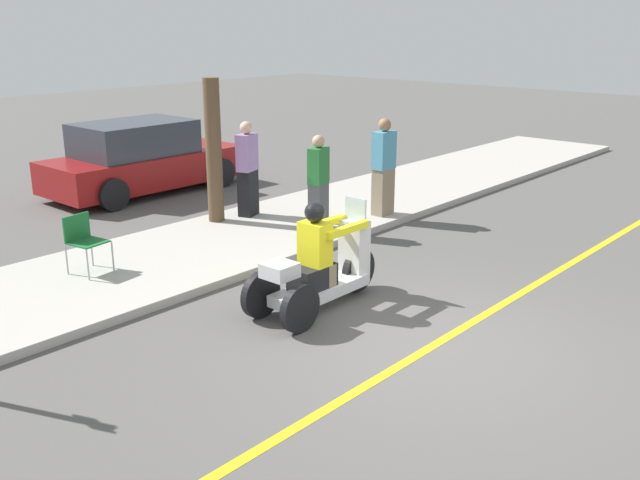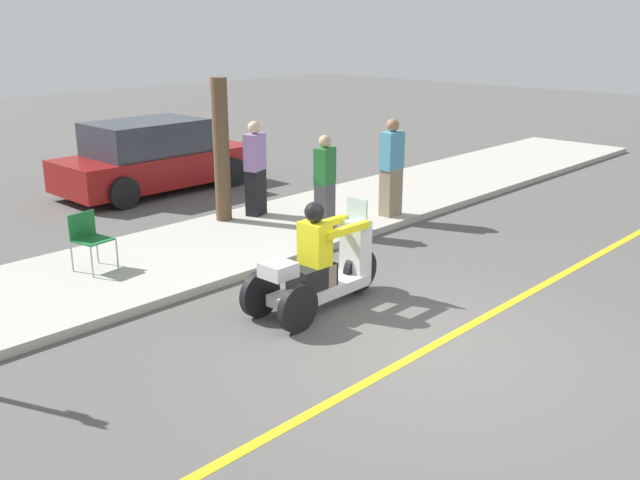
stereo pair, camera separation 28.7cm
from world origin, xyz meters
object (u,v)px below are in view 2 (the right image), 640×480
object	(u,v)px
spectator_by_tree	(325,184)
parked_car_lot_center	(153,158)
tree_trunk	(221,150)
motorcycle_trike	(320,270)
spectator_mid_group	(391,169)
spectator_near_curb	(255,170)
folding_chair_curbside	(88,235)

from	to	relation	value
spectator_by_tree	parked_car_lot_center	xyz separation A→B (m)	(-0.14, 4.90, -0.18)
tree_trunk	motorcycle_trike	bearing A→B (deg)	-111.92
motorcycle_trike	spectator_mid_group	bearing A→B (deg)	26.02
spectator_near_curb	tree_trunk	world-z (taller)	tree_trunk
spectator_by_tree	parked_car_lot_center	bearing A→B (deg)	91.65
motorcycle_trike	spectator_by_tree	world-z (taller)	spectator_by_tree
spectator_near_curb	spectator_mid_group	world-z (taller)	spectator_mid_group
spectator_near_curb	parked_car_lot_center	size ratio (longest dim) A/B	0.41
parked_car_lot_center	spectator_near_curb	bearing A→B (deg)	-91.54
folding_chair_curbside	tree_trunk	size ratio (longest dim) A/B	0.33
spectator_near_curb	spectator_by_tree	distance (m)	1.52
spectator_by_tree	spectator_mid_group	bearing A→B (deg)	-11.53
motorcycle_trike	parked_car_lot_center	world-z (taller)	parked_car_lot_center
motorcycle_trike	spectator_mid_group	size ratio (longest dim) A/B	1.20
spectator_near_curb	folding_chair_curbside	size ratio (longest dim) A/B	2.09
spectator_near_curb	spectator_by_tree	size ratio (longest dim) A/B	1.07
spectator_near_curb	parked_car_lot_center	world-z (taller)	spectator_near_curb
spectator_near_curb	tree_trunk	bearing A→B (deg)	165.00
motorcycle_trike	spectator_mid_group	xyz separation A→B (m)	(3.84, 1.87, 0.46)
parked_car_lot_center	motorcycle_trike	bearing A→B (deg)	-107.72
spectator_by_tree	folding_chair_curbside	distance (m)	3.98
motorcycle_trike	tree_trunk	xyz separation A→B (m)	(1.55, 3.84, 0.86)
spectator_near_curb	folding_chair_curbside	bearing A→B (deg)	-172.07
folding_chair_curbside	parked_car_lot_center	xyz separation A→B (m)	(3.71, 3.90, 0.09)
spectator_mid_group	parked_car_lot_center	bearing A→B (deg)	106.91
parked_car_lot_center	spectator_by_tree	bearing A→B (deg)	-88.35
folding_chair_curbside	tree_trunk	world-z (taller)	tree_trunk
tree_trunk	spectator_by_tree	bearing A→B (deg)	-62.92
spectator_near_curb	spectator_mid_group	size ratio (longest dim) A/B	0.97
spectator_by_tree	tree_trunk	distance (m)	1.94
parked_car_lot_center	tree_trunk	distance (m)	3.37
parked_car_lot_center	tree_trunk	world-z (taller)	tree_trunk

